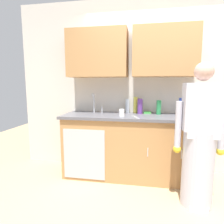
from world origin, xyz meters
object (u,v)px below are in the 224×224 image
object	(u,v)px
bottle_soap	(135,105)
sponge	(147,113)
bottle_water_tall	(127,106)
bottle_dish_liquid	(140,106)
bottle_cleaner_spray	(159,107)
knife_on_counter	(136,117)
bottle_water_short	(181,106)
person_at_sink	(199,147)
cup_by_sink	(122,113)
sink	(94,115)

from	to	relation	value
bottle_soap	sponge	bearing A→B (deg)	-5.54
bottle_soap	sponge	xyz separation A→B (m)	(0.19, -0.02, -0.11)
bottle_water_tall	bottle_dish_liquid	distance (m)	0.21
bottle_cleaner_spray	knife_on_counter	size ratio (longest dim) A/B	0.88
bottle_water_short	knife_on_counter	xyz separation A→B (m)	(-0.65, -0.33, -0.12)
person_at_sink	bottle_cleaner_spray	size ratio (longest dim) A/B	7.65
bottle_soap	bottle_dish_liquid	size ratio (longest dim) A/B	1.10
bottle_cleaner_spray	sponge	xyz separation A→B (m)	(-0.16, 0.05, -0.09)
bottle_soap	knife_on_counter	xyz separation A→B (m)	(0.02, -0.40, -0.12)
bottle_water_tall	cup_by_sink	distance (m)	0.37
bottle_soap	knife_on_counter	world-z (taller)	bottle_soap
bottle_water_short	bottle_dish_liquid	size ratio (longest dim) A/B	1.08
bottle_water_short	person_at_sink	bearing A→B (deg)	-84.24
person_at_sink	bottle_water_tall	bearing A→B (deg)	137.31
bottle_water_tall	sponge	size ratio (longest dim) A/B	2.02
sink	bottle_dish_liquid	xyz separation A→B (m)	(0.69, 0.15, 0.13)
bottle_dish_liquid	sponge	bearing A→B (deg)	20.86
bottle_soap	cup_by_sink	xyz separation A→B (m)	(-0.17, -0.36, -0.08)
bottle_cleaner_spray	cup_by_sink	distance (m)	0.60
sink	bottle_water_tall	bearing A→B (deg)	23.08
person_at_sink	sink	bearing A→B (deg)	156.25
bottle_dish_liquid	knife_on_counter	size ratio (longest dim) A/B	0.96
person_at_sink	sponge	distance (m)	1.01
bottle_dish_liquid	cup_by_sink	size ratio (longest dim) A/B	2.25
bottle_dish_liquid	sponge	world-z (taller)	bottle_dish_liquid
bottle_water_short	bottle_cleaner_spray	world-z (taller)	bottle_water_short
person_at_sink	bottle_dish_liquid	size ratio (longest dim) A/B	7.00
cup_by_sink	knife_on_counter	world-z (taller)	cup_by_sink
bottle_water_tall	cup_by_sink	bearing A→B (deg)	-97.54
bottle_water_short	cup_by_sink	size ratio (longest dim) A/B	2.43
person_at_sink	bottle_soap	bearing A→B (deg)	132.85
person_at_sink	cup_by_sink	size ratio (longest dim) A/B	15.75
bottle_water_short	sponge	world-z (taller)	bottle_water_short
bottle_soap	bottle_water_short	size ratio (longest dim) A/B	1.01
sink	bottle_cleaner_spray	bearing A→B (deg)	8.03
person_at_sink	cup_by_sink	bearing A→B (deg)	153.94
sink	bottle_water_short	size ratio (longest dim) A/B	2.00
sink	knife_on_counter	world-z (taller)	sink
bottle_cleaner_spray	bottle_water_short	bearing A→B (deg)	0.56
bottle_dish_liquid	knife_on_counter	xyz separation A→B (m)	(-0.05, -0.34, -0.11)
bottle_water_tall	bottle_soap	bearing A→B (deg)	-0.08
cup_by_sink	person_at_sink	bearing A→B (deg)	-26.06
bottle_water_tall	sink	bearing A→B (deg)	-156.92
bottle_soap	bottle_water_short	world-z (taller)	bottle_soap
bottle_water_short	bottle_soap	bearing A→B (deg)	174.21
bottle_soap	bottle_cleaner_spray	bearing A→B (deg)	-11.49
sink	bottle_cleaner_spray	world-z (taller)	sink
bottle_water_short	knife_on_counter	size ratio (longest dim) A/B	1.04
sponge	person_at_sink	bearing A→B (deg)	-54.57
bottle_cleaner_spray	bottle_soap	bearing A→B (deg)	168.51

